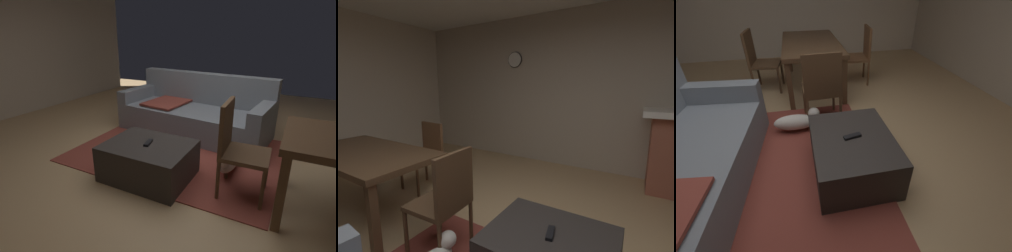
{
  "view_description": "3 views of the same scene",
  "coord_description": "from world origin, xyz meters",
  "views": [
    {
      "loc": [
        1.09,
        -2.63,
        1.52
      ],
      "look_at": [
        0.01,
        -0.58,
        0.67
      ],
      "focal_mm": 27.31,
      "sensor_mm": 36.0,
      "label": 1
    },
    {
      "loc": [
        -0.76,
        0.92,
        1.47
      ],
      "look_at": [
        0.36,
        -0.93,
        1.08
      ],
      "focal_mm": 24.38,
      "sensor_mm": 36.0,
      "label": 2
    },
    {
      "loc": [
        -1.77,
        -0.11,
        1.59
      ],
      "look_at": [
        -0.5,
        -0.39,
        0.7
      ],
      "focal_mm": 23.46,
      "sensor_mm": 36.0,
      "label": 3
    }
  ],
  "objects": [
    {
      "name": "floor",
      "position": [
        0.0,
        0.0,
        0.0
      ],
      "size": [
        8.97,
        8.97,
        0.0
      ],
      "primitive_type": "plane",
      "color": "tan"
    },
    {
      "name": "area_rug",
      "position": [
        -0.26,
        0.2,
        0.01
      ],
      "size": [
        2.6,
        2.0,
        0.01
      ],
      "primitive_type": "cube",
      "color": "brown",
      "rests_on": "ground"
    },
    {
      "name": "ottoman_coffee_table",
      "position": [
        -0.26,
        -0.52,
        0.2
      ],
      "size": [
        0.92,
        0.72,
        0.4
      ],
      "primitive_type": "cube",
      "color": "#2D2826",
      "rests_on": "ground"
    },
    {
      "name": "tv_remote",
      "position": [
        -0.26,
        -0.52,
        0.41
      ],
      "size": [
        0.08,
        0.17,
        0.02
      ],
      "primitive_type": "cube",
      "rotation": [
        0.0,
        0.0,
        0.21
      ],
      "color": "black",
      "rests_on": "ottoman_coffee_table"
    },
    {
      "name": "dining_table",
      "position": [
        1.88,
        -0.36,
        0.66
      ],
      "size": [
        1.71,
        0.88,
        0.74
      ],
      "color": "#513823",
      "rests_on": "ground"
    },
    {
      "name": "dining_chair_west",
      "position": [
        0.63,
        -0.37,
        0.52
      ],
      "size": [
        0.46,
        0.46,
        0.93
      ],
      "color": "#513823",
      "rests_on": "ground"
    },
    {
      "name": "dining_chair_south",
      "position": [
        1.87,
        -1.2,
        0.52
      ],
      "size": [
        0.48,
        0.48,
        0.93
      ],
      "color": "brown",
      "rests_on": "ground"
    },
    {
      "name": "dining_chair_north",
      "position": [
        1.89,
        0.47,
        0.52
      ],
      "size": [
        0.48,
        0.48,
        0.93
      ],
      "color": "#513823",
      "rests_on": "ground"
    },
    {
      "name": "small_dog",
      "position": [
        0.5,
        -0.04,
        0.16
      ],
      "size": [
        0.2,
        0.55,
        0.26
      ],
      "color": "silver",
      "rests_on": "ground"
    }
  ]
}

